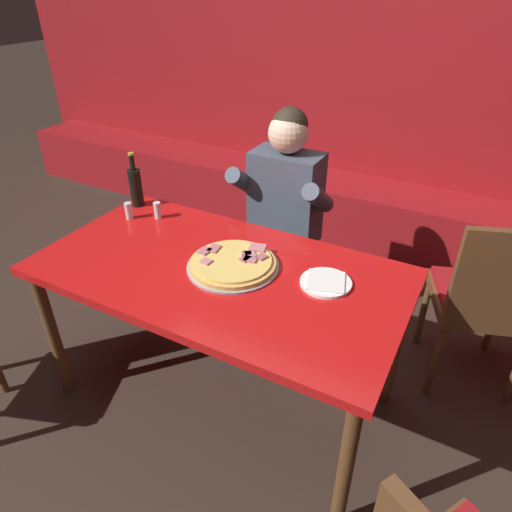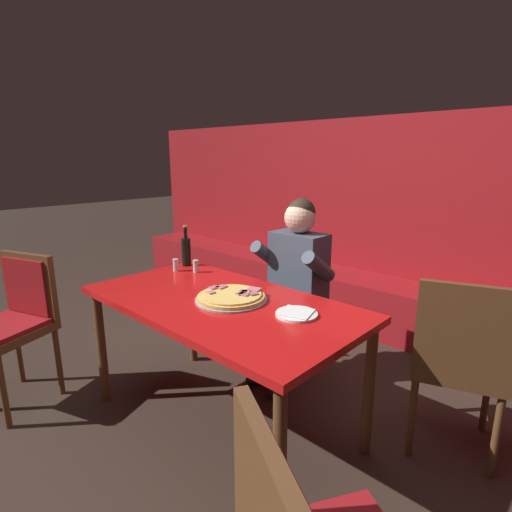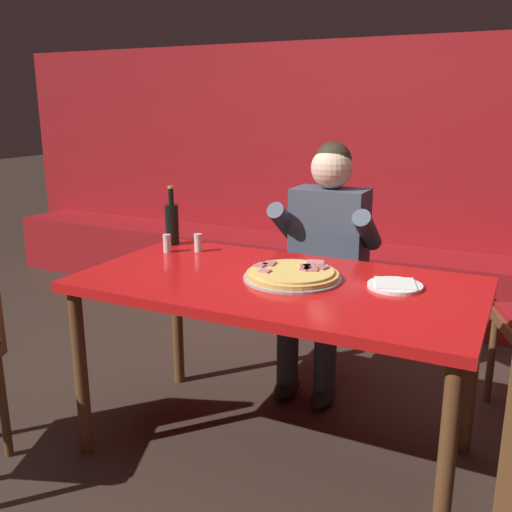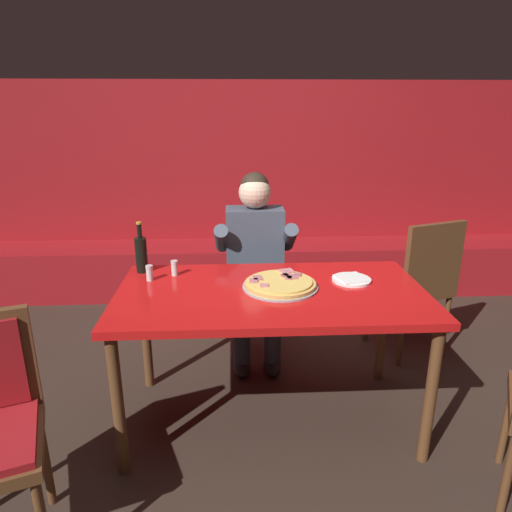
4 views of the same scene
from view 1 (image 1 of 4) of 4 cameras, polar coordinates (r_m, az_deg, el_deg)
ground_plane at (r=2.47m, az=-3.86°, el=-16.68°), size 24.00×24.00×0.00m
booth_wall_panel at (r=3.75m, az=14.16°, el=17.36°), size 6.80×0.16×1.90m
booth_bench at (r=3.71m, az=11.31°, el=5.59°), size 6.46×0.48×0.46m
main_dining_table at (r=2.00m, az=-4.59°, el=-3.39°), size 1.59×0.84×0.78m
pizza at (r=1.95m, az=-2.90°, el=-0.93°), size 0.39×0.39×0.05m
plate_white_paper at (r=1.87m, az=8.72°, el=-3.28°), size 0.21×0.21×0.02m
beer_bottle at (r=2.52m, az=-14.81°, el=8.45°), size 0.07×0.07×0.29m
shaker_oregano at (r=2.41m, az=-15.62°, el=5.38°), size 0.04×0.04×0.09m
shaker_black_pepper at (r=2.38m, az=-12.19°, el=5.52°), size 0.04×0.04×0.09m
diner_seated_blue_shirt at (r=2.53m, az=2.86°, el=5.04°), size 0.53×0.53×1.27m
dining_chair_side_aisle at (r=2.40m, az=27.07°, el=-4.38°), size 0.56×0.56×0.98m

